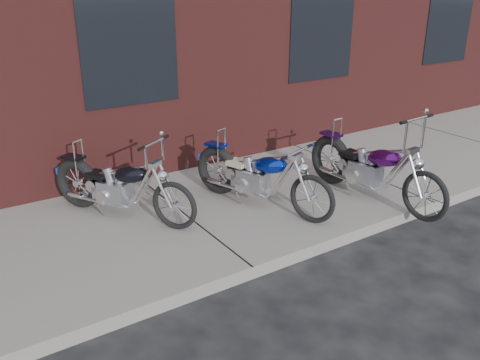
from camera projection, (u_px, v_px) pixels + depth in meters
ground at (253, 279)px, 5.40m from camera, size 120.00×120.00×0.00m
sidewalk at (187, 221)px, 6.53m from camera, size 22.00×3.00×0.15m
chopper_purple at (371, 171)px, 6.85m from camera, size 0.55×2.27×1.27m
chopper_blue at (258, 178)px, 6.64m from camera, size 0.85×2.08×0.94m
chopper_third at (120, 189)px, 6.34m from camera, size 1.19×1.87×1.08m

